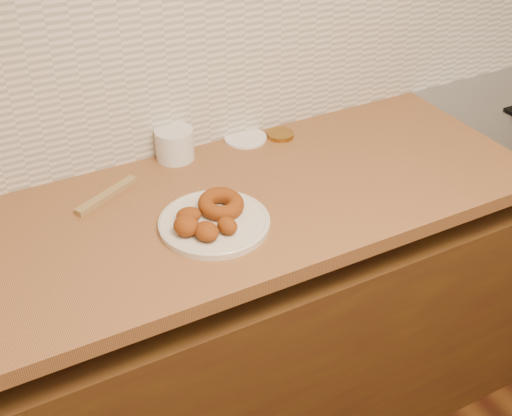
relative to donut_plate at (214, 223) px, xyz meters
The scene contains 10 objects.
base_cabinet 0.65m from the donut_plate, 11.90° to the left, with size 3.60×0.60×0.77m, color #513411.
butcher_block 0.28m from the donut_plate, 163.13° to the left, with size 2.30×0.62×0.04m, color #9B6036.
backsplash 0.61m from the donut_plate, 44.64° to the left, with size 3.60×0.02×0.60m, color silver.
donut_plate is the anchor object (origin of this frame).
ring_donut 0.05m from the donut_plate, 42.81° to the left, with size 0.11×0.11×0.04m, color maroon.
fried_dough_chunks 0.06m from the donut_plate, 150.90° to the right, with size 0.15×0.15×0.05m.
plastic_tub 0.34m from the donut_plate, 83.76° to the left, with size 0.10×0.10×0.09m, color silver.
tub_lid 0.42m from the donut_plate, 53.10° to the left, with size 0.12×0.12×0.01m, color white.
brass_jar_lid 0.47m from the donut_plate, 40.94° to the left, with size 0.08×0.08×0.01m, color olive.
wooden_utensil 0.30m from the donut_plate, 129.20° to the left, with size 0.19×0.02×0.02m, color olive.
Camera 1 is at (-0.86, 0.49, 1.80)m, focal length 45.00 mm.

